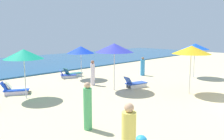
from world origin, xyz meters
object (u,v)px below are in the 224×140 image
lounge_chair_5_1 (14,90)px  beachgoer_0 (143,67)px  lounge_chair_4_0 (72,74)px  lounge_chair_4_1 (67,75)px  beachgoer_1 (129,137)px  beachgoer_4 (93,73)px  umbrella_1 (114,48)px  lounge_chair_1_0 (135,83)px  beachgoer_3 (88,107)px  umbrella_0 (195,46)px  umbrella_4 (81,50)px  umbrella_5 (24,54)px  umbrella_2 (191,50)px  lounge_chair_5_0 (17,88)px

lounge_chair_5_1 → beachgoer_0: (9.70, -1.62, 0.43)m
lounge_chair_4_0 → lounge_chair_5_1: bearing=113.1°
lounge_chair_4_1 → beachgoer_1: beachgoer_1 is taller
lounge_chair_5_1 → beachgoer_4: size_ratio=0.93×
beachgoer_1 → umbrella_1: bearing=-147.7°
lounge_chair_1_0 → lounge_chair_5_1: (-5.97, 3.81, -0.01)m
umbrella_1 → beachgoer_3: size_ratio=1.63×
umbrella_0 → umbrella_4: (-6.43, 5.75, -0.21)m
lounge_chair_5_1 → beachgoer_3: beachgoer_3 is taller
lounge_chair_4_0 → beachgoer_3: 10.10m
umbrella_4 → beachgoer_1: bearing=-122.5°
umbrella_4 → beachgoer_3: 9.31m
beachgoer_1 → umbrella_5: bearing=-111.4°
beachgoer_0 → lounge_chair_5_1: bearing=68.3°
lounge_chair_5_1 → beachgoer_3: bearing=-150.7°
beachgoer_0 → beachgoer_4: beachgoer_4 is taller
umbrella_0 → lounge_chair_4_0: bearing=133.4°
umbrella_2 → lounge_chair_5_1: (-6.95, 6.93, -2.22)m
umbrella_4 → lounge_chair_4_1: umbrella_4 is taller
beachgoer_0 → beachgoer_1: 13.01m
umbrella_2 → beachgoer_1: (-7.90, -2.17, -1.69)m
lounge_chair_4_1 → lounge_chair_5_1: bearing=135.2°
lounge_chair_1_0 → beachgoer_3: beachgoer_3 is taller
umbrella_2 → beachgoer_3: (-7.12, 0.36, -1.66)m
umbrella_1 → lounge_chair_5_1: 6.10m
umbrella_2 → lounge_chair_5_0: umbrella_2 is taller
umbrella_1 → lounge_chair_1_0: (1.39, -0.48, -2.26)m
lounge_chair_4_1 → umbrella_5: size_ratio=0.52×
lounge_chair_4_1 → beachgoer_4: 3.27m
umbrella_1 → umbrella_5: size_ratio=1.08×
lounge_chair_5_1 → beachgoer_1: beachgoer_1 is taller
beachgoer_3 → lounge_chair_1_0: bearing=125.2°
beachgoer_0 → beachgoer_1: beachgoer_1 is taller
lounge_chair_4_0 → lounge_chair_4_1: bearing=99.1°
lounge_chair_4_0 → beachgoer_1: 12.66m
umbrella_0 → lounge_chair_4_1: 9.96m
beachgoer_1 → umbrella_4: bearing=-136.4°
lounge_chair_5_1 → beachgoer_4: 4.82m
umbrella_2 → lounge_chair_4_0: bearing=100.3°
umbrella_5 → beachgoer_0: size_ratio=1.73×
umbrella_4 → beachgoer_3: (-5.54, -7.37, -1.36)m
lounge_chair_1_0 → lounge_chair_5_1: bearing=71.9°
lounge_chair_4_1 → umbrella_5: umbrella_5 is taller
umbrella_5 → beachgoer_1: bearing=-97.5°
umbrella_1 → umbrella_0: bearing=-12.6°
umbrella_4 → beachgoer_4: size_ratio=1.48×
lounge_chair_1_0 → beachgoer_1: beachgoer_1 is taller
lounge_chair_4_0 → beachgoer_4: bearing=170.7°
umbrella_4 → beachgoer_0: 5.18m
lounge_chair_1_0 → umbrella_4: 5.03m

